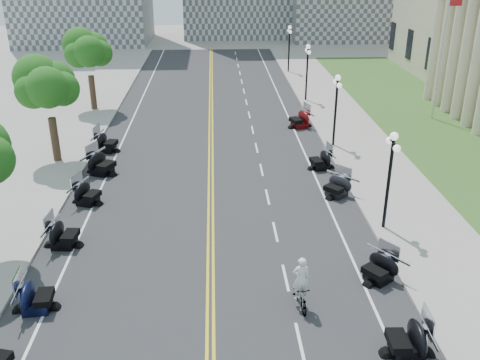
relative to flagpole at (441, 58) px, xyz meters
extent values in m
plane|color=gray|center=(-18.00, -22.00, -5.00)|extent=(160.00, 160.00, 0.00)
cube|color=#333335|center=(-18.00, -12.00, -5.00)|extent=(16.00, 90.00, 0.01)
cube|color=yellow|center=(-18.12, -12.00, -4.99)|extent=(0.12, 90.00, 0.00)
cube|color=yellow|center=(-17.88, -12.00, -4.99)|extent=(0.12, 90.00, 0.00)
cube|color=white|center=(-11.60, -12.00, -4.99)|extent=(0.12, 90.00, 0.00)
cube|color=white|center=(-24.40, -12.00, -4.99)|extent=(0.12, 90.00, 0.00)
cube|color=white|center=(-14.80, -26.00, -4.99)|extent=(0.12, 2.00, 0.00)
cube|color=white|center=(-14.80, -22.00, -4.99)|extent=(0.12, 2.00, 0.00)
cube|color=white|center=(-14.80, -18.00, -4.99)|extent=(0.12, 2.00, 0.00)
cube|color=white|center=(-14.80, -14.00, -4.99)|extent=(0.12, 2.00, 0.00)
cube|color=white|center=(-14.80, -10.00, -4.99)|extent=(0.12, 2.00, 0.00)
cube|color=white|center=(-14.80, -6.00, -4.99)|extent=(0.12, 2.00, 0.00)
cube|color=white|center=(-14.80, -2.00, -4.99)|extent=(0.12, 2.00, 0.00)
cube|color=white|center=(-14.80, 2.00, -4.99)|extent=(0.12, 2.00, 0.00)
cube|color=white|center=(-14.80, 6.00, -4.99)|extent=(0.12, 2.00, 0.00)
cube|color=white|center=(-14.80, 10.00, -4.99)|extent=(0.12, 2.00, 0.00)
cube|color=white|center=(-14.80, 14.00, -4.99)|extent=(0.12, 2.00, 0.00)
cube|color=white|center=(-14.80, 18.00, -4.99)|extent=(0.12, 2.00, 0.00)
cube|color=white|center=(-14.80, 22.00, -4.99)|extent=(0.12, 2.00, 0.00)
cube|color=white|center=(-14.80, 26.00, -4.99)|extent=(0.12, 2.00, 0.00)
cube|color=white|center=(-14.80, 30.00, -4.99)|extent=(0.12, 2.00, 0.00)
cube|color=#9E9991|center=(-7.50, -12.00, -4.92)|extent=(5.00, 90.00, 0.15)
cube|color=#9E9991|center=(-28.50, -12.00, -4.92)|extent=(5.00, 90.00, 0.15)
cube|color=#356023|center=(-0.50, -4.00, -4.95)|extent=(9.00, 60.00, 0.10)
imported|color=#A51414|center=(-14.51, -24.01, -4.47)|extent=(0.71, 1.82, 1.07)
imported|color=silver|center=(-14.51, -24.01, -2.99)|extent=(0.69, 0.45, 1.88)
camera|label=1|loc=(-17.68, -41.06, 7.98)|focal=40.00mm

